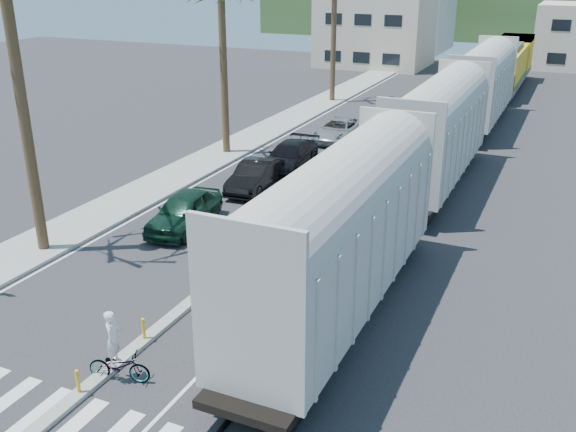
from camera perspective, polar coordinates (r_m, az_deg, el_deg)
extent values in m
plane|color=#28282B|center=(19.95, -16.07, -13.55)|extent=(140.00, 140.00, 0.00)
cube|color=gray|center=(43.44, -3.75, 6.68)|extent=(3.00, 90.00, 0.15)
cube|color=black|center=(42.14, 13.88, 5.56)|extent=(0.12, 100.00, 0.06)
cube|color=black|center=(41.92, 15.81, 5.29)|extent=(0.12, 100.00, 0.06)
cube|color=gray|center=(35.74, 4.61, 3.36)|extent=(0.45, 60.00, 0.15)
cylinder|color=#EDAD13|center=(19.08, -18.18, -13.78)|extent=(0.10, 0.10, 0.70)
cylinder|color=#EDAD13|center=(20.96, -12.71, -9.73)|extent=(0.10, 0.10, 0.70)
cylinder|color=#EDAD13|center=(23.07, -8.30, -6.31)|extent=(0.10, 0.10, 0.70)
cylinder|color=#EDAD13|center=(25.37, -4.70, -3.46)|extent=(0.10, 0.10, 0.70)
cylinder|color=#EDAD13|center=(27.79, -1.73, -1.09)|extent=(0.10, 0.10, 0.70)
cylinder|color=#EDAD13|center=(30.33, 0.75, 0.90)|extent=(0.10, 0.10, 0.70)
cylinder|color=#EDAD13|center=(32.94, 2.84, 2.58)|extent=(0.10, 0.10, 0.70)
cylinder|color=#EDAD13|center=(35.61, 4.63, 4.01)|extent=(0.10, 0.10, 0.70)
cylinder|color=#EDAD13|center=(38.33, 6.17, 5.23)|extent=(0.10, 0.10, 0.70)
cylinder|color=#EDAD13|center=(41.09, 7.51, 6.29)|extent=(0.10, 0.10, 0.70)
cylinder|color=#EDAD13|center=(43.88, 8.69, 7.21)|extent=(0.10, 0.10, 0.70)
cylinder|color=#EDAD13|center=(46.69, 9.72, 8.01)|extent=(0.10, 0.10, 0.70)
cylinder|color=#EDAD13|center=(49.53, 10.65, 8.72)|extent=(0.10, 0.10, 0.70)
cylinder|color=#EDAD13|center=(52.39, 11.47, 9.36)|extent=(0.10, 0.10, 0.70)
cylinder|color=#EDAD13|center=(55.26, 12.22, 9.92)|extent=(0.10, 0.10, 0.70)
cube|color=silver|center=(18.81, -20.08, -16.49)|extent=(14.00, 2.20, 0.01)
cube|color=silver|center=(42.71, -1.71, 6.36)|extent=(0.12, 90.00, 0.01)
cube|color=silver|center=(39.67, 10.50, 4.81)|extent=(0.12, 90.00, 0.01)
cube|color=#B8B5A8|center=(20.92, 4.57, -2.48)|extent=(3.00, 12.88, 3.40)
cylinder|color=#B8B5A8|center=(20.29, 4.71, 1.90)|extent=(2.90, 12.58, 2.90)
cube|color=black|center=(21.90, 4.40, -7.75)|extent=(2.60, 12.88, 1.00)
cube|color=#B8B5A8|center=(34.69, 13.16, 6.82)|extent=(3.00, 12.88, 3.40)
cylinder|color=#B8B5A8|center=(34.32, 13.40, 9.56)|extent=(2.90, 12.58, 2.90)
cube|color=black|center=(35.30, 12.86, 3.37)|extent=(2.60, 12.88, 1.00)
cube|color=#B8B5A8|center=(49.19, 16.86, 10.71)|extent=(3.00, 12.88, 3.40)
cylinder|color=#B8B5A8|center=(48.92, 17.08, 12.66)|extent=(2.90, 12.58, 2.90)
cube|color=black|center=(49.62, 16.59, 8.22)|extent=(2.60, 12.88, 1.00)
cube|color=#4C4C4F|center=(65.14, 18.84, 11.48)|extent=(3.00, 17.00, 0.50)
cube|color=gold|center=(63.93, 18.90, 12.72)|extent=(2.70, 12.24, 2.60)
cube|color=gold|center=(70.59, 19.58, 13.62)|extent=(3.00, 3.74, 3.20)
cube|color=black|center=(65.24, 18.77, 10.97)|extent=(2.60, 13.60, 0.90)
cylinder|color=brown|center=(27.03, -22.36, 7.78)|extent=(0.44, 0.44, 11.00)
cylinder|color=brown|center=(39.76, -5.72, 12.49)|extent=(0.44, 0.44, 10.00)
cylinder|color=brown|center=(55.73, 4.09, 16.16)|extent=(0.44, 0.44, 12.00)
cube|color=beige|center=(77.65, 7.81, 16.06)|extent=(12.00, 10.00, 8.00)
cube|color=beige|center=(93.45, 9.63, 17.48)|extent=(14.00, 12.00, 10.00)
imported|color=#0F2F1F|center=(29.17, -9.21, 0.46)|extent=(2.90, 5.25, 1.66)
imported|color=black|center=(33.81, -2.96, 3.57)|extent=(2.33, 4.93, 1.55)
imported|color=black|center=(37.30, 0.11, 5.33)|extent=(2.44, 5.42, 1.54)
imported|color=#A2A5A7|center=(43.72, 4.49, 7.65)|extent=(2.49, 5.29, 1.46)
imported|color=#9EA0A5|center=(19.42, -14.77, -12.76)|extent=(1.51, 2.14, 0.96)
imported|color=white|center=(18.99, -15.27, -10.40)|extent=(0.80, 0.69, 1.68)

